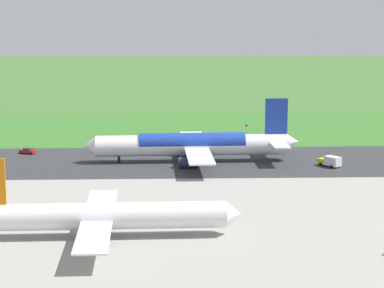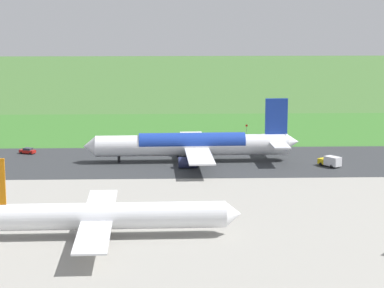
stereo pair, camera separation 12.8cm
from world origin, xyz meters
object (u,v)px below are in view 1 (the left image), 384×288
Objects in this scene: airliner_main at (194,145)px; airliner_parked_mid at (101,216)px; service_truck_baggage at (330,161)px; no_stopping_sign at (246,128)px; traffic_cone_orange at (233,133)px; service_car_followme at (28,151)px.

airliner_main reaches higher than airliner_parked_mid.
airliner_main is at bearing -106.01° from airliner_parked_mid.
airliner_parked_mid is 74.68m from service_truck_baggage.
no_stopping_sign is at bearing -112.94° from airliner_main.
no_stopping_sign is (15.22, -49.25, 0.21)m from service_truck_baggage.
service_car_followme is at bearing 27.60° from traffic_cone_orange.
service_truck_baggage is 1.31× the size of service_car_followme.
airliner_parked_mid is 17.21× the size of no_stopping_sign.
airliner_main is 43.70m from traffic_cone_orange.
no_stopping_sign reaches higher than traffic_cone_orange.
airliner_parked_mid is 10.29× the size of service_car_followme.
no_stopping_sign is (-61.09, -30.36, 0.77)m from service_car_followme.
airliner_main reaches higher than service_car_followme.
airliner_parked_mid reaches higher than service_car_followme.
traffic_cone_orange is at bearing -68.41° from service_truck_baggage.
service_car_followme is at bearing -70.86° from airliner_parked_mid.
no_stopping_sign is at bearing -72.82° from service_truck_baggage.
airliner_parked_mid is at bearing 71.13° from no_stopping_sign.
airliner_main is 9.05× the size of service_truck_baggage.
airliner_parked_mid reaches higher than traffic_cone_orange.
airliner_parked_mid reaches higher than service_truck_baggage.
traffic_cone_orange is (-13.67, -41.30, -4.08)m from airliner_main.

